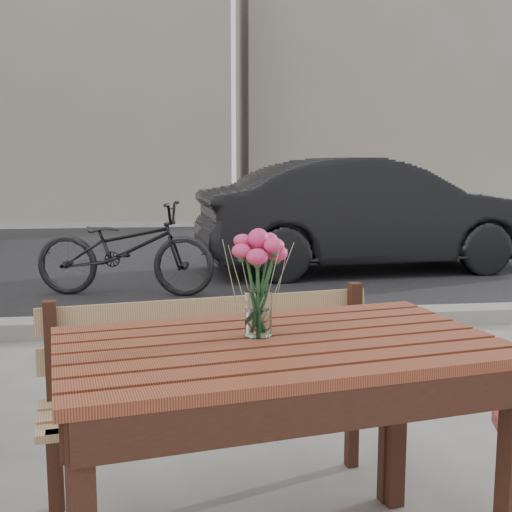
# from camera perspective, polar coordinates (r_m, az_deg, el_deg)

# --- Properties ---
(street) EXTENTS (30.00, 8.12, 0.12)m
(street) POSITION_cam_1_polar(r_m,az_deg,el_deg) (6.83, -4.66, -1.97)
(street) COLOR black
(street) RESTS_ON ground
(backdrop_buildings) EXTENTS (15.50, 4.00, 8.00)m
(backdrop_buildings) POSITION_cam_1_polar(r_m,az_deg,el_deg) (16.22, -5.92, 16.56)
(backdrop_buildings) COLOR gray
(backdrop_buildings) RESTS_ON ground
(main_table) EXTENTS (1.32, 0.91, 0.75)m
(main_table) POSITION_cam_1_polar(r_m,az_deg,el_deg) (1.83, 2.06, -11.18)
(main_table) COLOR #5A2517
(main_table) RESTS_ON ground
(main_bench) EXTENTS (1.30, 0.58, 0.78)m
(main_bench) POSITION_cam_1_polar(r_m,az_deg,el_deg) (2.38, -3.42, -10.33)
(main_bench) COLOR #9C7651
(main_bench) RESTS_ON ground
(main_vase) EXTENTS (0.17, 0.17, 0.31)m
(main_vase) POSITION_cam_1_polar(r_m,az_deg,el_deg) (1.80, 0.21, -1.22)
(main_vase) COLOR white
(main_vase) RESTS_ON main_table
(parked_car) EXTENTS (4.03, 1.67, 1.30)m
(parked_car) POSITION_cam_1_polar(r_m,az_deg,el_deg) (7.54, 10.08, 3.63)
(parked_car) COLOR black
(parked_car) RESTS_ON ground
(bicycle) EXTENTS (1.77, 0.92, 0.89)m
(bicycle) POSITION_cam_1_polar(r_m,az_deg,el_deg) (6.13, -11.56, 0.64)
(bicycle) COLOR black
(bicycle) RESTS_ON ground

